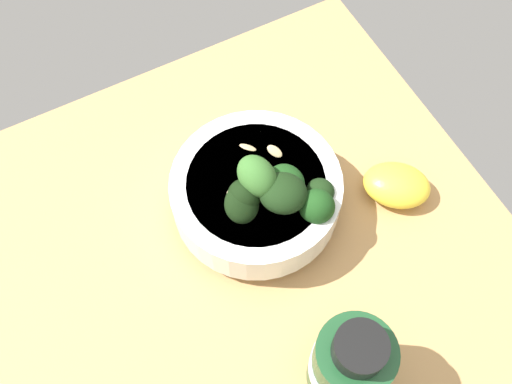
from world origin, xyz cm
name	(u,v)px	position (x,y,z in cm)	size (l,w,h in cm)	color
ground_plane	(248,266)	(0.00, 0.00, -2.04)	(57.03, 57.03, 4.09)	tan
bowl_of_broccoli	(259,193)	(-3.77, -4.55, 4.41)	(18.12, 18.12, 11.88)	white
lemon_wedge	(397,185)	(-18.38, 0.53, 1.83)	(7.46, 5.54, 3.67)	yellow
bottle_tall	(350,364)	(-2.57, 15.23, 5.51)	(7.27, 7.27, 12.67)	#194723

